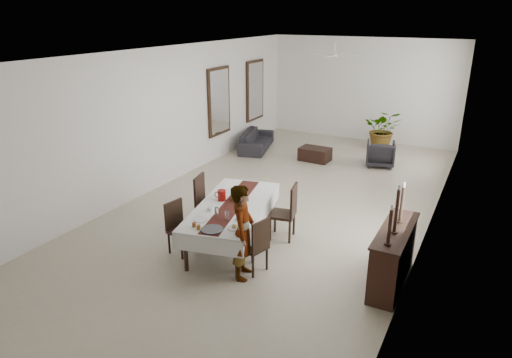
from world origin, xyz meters
The scene contains 86 objects.
floor centered at (0.00, 0.00, 0.00)m, with size 6.00×12.00×0.00m, color #C0B598.
ceiling centered at (0.00, 0.00, 3.20)m, with size 6.00×12.00×0.02m, color white.
wall_back centered at (0.00, 6.00, 1.60)m, with size 6.00×0.02×3.20m, color white.
wall_front centered at (0.00, -6.00, 1.60)m, with size 6.00×0.02×3.20m, color white.
wall_left centered at (-3.00, 0.00, 1.60)m, with size 0.02×12.00×3.20m, color white.
wall_right centered at (3.00, 0.00, 1.60)m, with size 0.02×12.00×3.20m, color white.
dining_table_top centered at (-0.03, -2.05, 0.70)m, with size 0.97×2.33×0.05m, color black.
table_leg_fl centered at (-0.20, -3.22, 0.34)m, with size 0.07×0.07×0.68m, color black.
table_leg_fr centered at (0.63, -3.03, 0.34)m, with size 0.07×0.07×0.68m, color black.
table_leg_bl centered at (-0.69, -1.06, 0.34)m, with size 0.07×0.07×0.68m, color black.
table_leg_br centered at (0.14, -0.87, 0.34)m, with size 0.07×0.07×0.68m, color black.
tablecloth_top centered at (-0.03, -2.05, 0.73)m, with size 1.15×2.51×0.01m, color white.
tablecloth_drape_left centered at (-0.58, -2.17, 0.59)m, with size 0.01×2.51×0.29m, color white.
tablecloth_drape_right centered at (0.53, -1.92, 0.59)m, with size 0.01×2.51×0.29m, color silver.
tablecloth_drape_near centered at (0.25, -3.26, 0.59)m, with size 1.15×0.01×0.29m, color silver.
tablecloth_drape_far centered at (-0.31, -0.83, 0.59)m, with size 1.15×0.01×0.29m, color white.
table_runner centered at (-0.03, -2.05, 0.74)m, with size 0.34×2.43×0.00m, color #582019.
red_pitcher centered at (-0.30, -1.96, 0.84)m, with size 0.15×0.15×0.19m, color maroon.
pitcher_handle centered at (-0.38, -1.98, 0.84)m, with size 0.12×0.12×0.02m, color #9B110B.
wine_glass_near centered at (0.23, -2.64, 0.82)m, with size 0.07×0.07×0.17m, color white.
wine_glass_mid centered at (0.00, -2.59, 0.82)m, with size 0.07×0.07×0.17m, color white.
teacup_right centered at (0.39, -2.55, 0.77)m, with size 0.09×0.09×0.06m, color silver.
saucer_right centered at (0.39, -2.55, 0.74)m, with size 0.15×0.15×0.01m, color white.
teacup_left centered at (-0.24, -2.44, 0.77)m, with size 0.09×0.09×0.06m, color silver.
saucer_left centered at (-0.24, -2.44, 0.74)m, with size 0.15×0.15×0.01m, color white.
plate_near_right centered at (0.48, -2.83, 0.75)m, with size 0.23×0.23×0.01m, color silver.
bread_near_right centered at (0.48, -2.83, 0.77)m, with size 0.09×0.09×0.09m, color tan.
plate_near_left centered at (-0.15, -2.82, 0.75)m, with size 0.23×0.23×0.01m, color silver.
plate_far_left centered at (-0.45, -1.60, 0.75)m, with size 0.23×0.23×0.01m, color white.
serving_tray centered at (0.20, -3.04, 0.75)m, with size 0.35×0.35×0.02m, color #3D3E42.
jam_jar_a centered at (0.00, -3.12, 0.78)m, with size 0.06×0.06×0.07m, color #8F6014.
jam_jar_b centered at (-0.11, -3.08, 0.78)m, with size 0.06×0.06×0.07m, color maroon.
fruit_basket centered at (-0.04, -1.80, 0.79)m, with size 0.29×0.29×0.10m, color brown.
fruit_red centered at (-0.01, -1.78, 0.86)m, with size 0.09×0.09×0.09m, color #A01210.
fruit_green centered at (-0.08, -1.78, 0.86)m, with size 0.08×0.08×0.08m, color #568E2A.
fruit_yellow centered at (-0.02, -1.85, 0.86)m, with size 0.08×0.08×0.08m, color gold.
chair_right_near_seat centered at (0.73, -2.70, 0.41)m, with size 0.39×0.39×0.04m, color black.
chair_right_near_leg_fl centered at (0.84, -2.90, 0.19)m, with size 0.04×0.04×0.39m, color black.
chair_right_near_leg_fr centered at (0.93, -2.59, 0.19)m, with size 0.04×0.04×0.39m, color black.
chair_right_near_leg_bl centered at (0.53, -2.82, 0.19)m, with size 0.04×0.04×0.39m, color black.
chair_right_near_leg_br centered at (0.62, -2.51, 0.19)m, with size 0.04×0.04×0.39m, color black.
chair_right_near_back centered at (0.90, -2.75, 0.68)m, with size 0.39×0.04×0.50m, color black.
chair_right_far_seat centered at (0.67, -1.46, 0.46)m, with size 0.44×0.44×0.05m, color black.
chair_right_far_leg_fl centered at (0.89, -1.60, 0.22)m, with size 0.04×0.04×0.44m, color black.
chair_right_far_leg_fr centered at (0.82, -1.25, 0.22)m, with size 0.04×0.04×0.44m, color black.
chair_right_far_leg_bl centered at (0.53, -1.67, 0.22)m, with size 0.04×0.04×0.44m, color black.
chair_right_far_leg_br centered at (0.46, -1.32, 0.22)m, with size 0.04×0.04×0.44m, color black.
chair_right_far_back centered at (0.87, -1.42, 0.76)m, with size 0.44×0.04×0.56m, color black.
chair_left_near_seat centered at (-0.61, -2.77, 0.41)m, with size 0.39×0.39×0.04m, color black.
chair_left_near_leg_fl centered at (-0.73, -2.59, 0.19)m, with size 0.04×0.04×0.39m, color black.
chair_left_near_leg_fr centered at (-0.79, -2.90, 0.19)m, with size 0.04×0.04×0.39m, color black.
chair_left_near_leg_bl centered at (-0.42, -2.65, 0.19)m, with size 0.04×0.04×0.39m, color black.
chair_left_near_leg_br centered at (-0.48, -2.96, 0.19)m, with size 0.04×0.04×0.39m, color black.
chair_left_near_back centered at (-0.78, -2.74, 0.67)m, with size 0.39×0.04×0.50m, color black.
chair_left_far_seat centered at (-0.69, -1.76, 0.47)m, with size 0.45×0.45×0.05m, color black.
chair_left_far_leg_fl centered at (-0.91, -1.62, 0.22)m, with size 0.04×0.04×0.44m, color black.
chair_left_far_leg_fr centered at (-0.83, -1.98, 0.22)m, with size 0.04×0.04×0.44m, color black.
chair_left_far_leg_bl centered at (-0.55, -1.55, 0.22)m, with size 0.04×0.04×0.44m, color black.
chair_left_far_leg_br centered at (-0.48, -1.91, 0.22)m, with size 0.04×0.04×0.44m, color black.
chair_left_far_back centered at (-0.89, -1.80, 0.78)m, with size 0.45×0.04×0.57m, color black.
woman centered at (0.68, -2.93, 0.77)m, with size 0.56×0.37×1.53m, color #989AA0.
sideboard_body centered at (2.78, -2.05, 0.45)m, with size 0.40×1.49×0.89m, color black.
sideboard_top centered at (2.78, -2.05, 0.91)m, with size 0.44×1.54×0.03m, color black.
candlestick_near_base centered at (2.78, -2.59, 0.94)m, with size 0.10×0.10×0.03m, color black.
candlestick_near_shaft centered at (2.78, -2.59, 1.20)m, with size 0.05×0.05×0.50m, color black.
candlestick_near_candle centered at (2.78, -2.59, 1.49)m, with size 0.04×0.04×0.08m, color white.
candlestick_mid_base centered at (2.78, -2.20, 0.94)m, with size 0.10×0.10×0.03m, color black.
candlestick_mid_shaft centered at (2.78, -2.20, 1.27)m, with size 0.05×0.05×0.64m, color black.
candlestick_mid_candle centered at (2.78, -2.20, 1.63)m, with size 0.04×0.04×0.08m, color beige.
candlestick_far_base centered at (2.78, -1.80, 0.94)m, with size 0.10×0.10×0.03m, color black.
candlestick_far_shaft centered at (2.78, -1.80, 1.22)m, with size 0.05×0.05×0.54m, color black.
candlestick_far_candle centered at (2.78, -1.80, 1.53)m, with size 0.04×0.04×0.08m, color silver.
sofa centered at (-2.43, 3.42, 0.27)m, with size 1.86×0.73×0.54m, color #2A272C.
armchair centered at (1.25, 3.56, 0.34)m, with size 0.72×0.74×0.67m, color #252227.
coffee_table centered at (-0.46, 3.17, 0.18)m, with size 0.82×0.55×0.37m, color black.
potted_plant centered at (0.91, 5.24, 0.60)m, with size 1.08×0.93×1.19m, color #275421.
mirror_frame_near centered at (-2.96, 2.20, 1.60)m, with size 0.06×1.05×1.85m, color black.
mirror_glass_near centered at (-2.92, 2.20, 1.60)m, with size 0.01×0.90×1.70m, color silver.
mirror_frame_far centered at (-2.96, 4.30, 1.60)m, with size 0.06×1.05×1.85m, color black.
mirror_glass_far centered at (-2.92, 4.30, 1.60)m, with size 0.01×0.90×1.70m, color silver.
fan_rod centered at (0.00, 3.00, 3.10)m, with size 0.04×0.04×0.20m, color white.
fan_hub centered at (0.00, 3.00, 2.90)m, with size 0.16×0.16×0.08m, color white.
fan_blade_n centered at (0.00, 3.35, 2.90)m, with size 0.10×0.55×0.01m, color silver.
fan_blade_s centered at (0.00, 2.65, 2.90)m, with size 0.10×0.55×0.01m, color white.
fan_blade_e centered at (0.35, 3.00, 2.90)m, with size 0.55×0.10×0.01m, color white.
fan_blade_w centered at (-0.35, 3.00, 2.90)m, with size 0.55×0.10×0.01m, color silver.
Camera 1 is at (3.78, -8.35, 3.94)m, focal length 32.00 mm.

